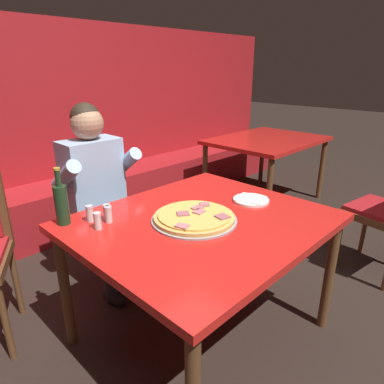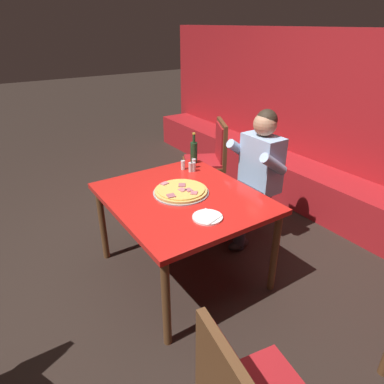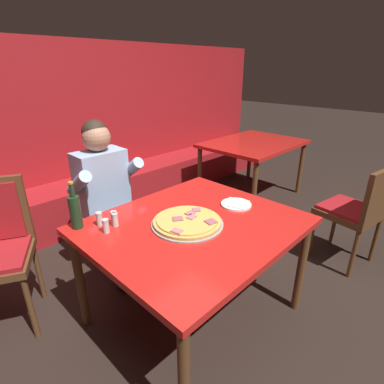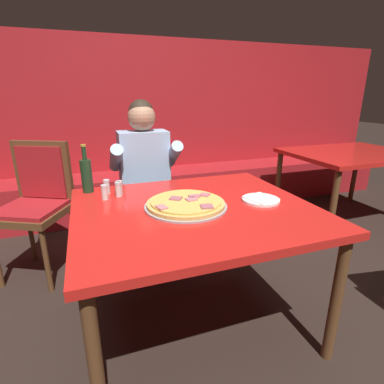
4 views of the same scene
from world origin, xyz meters
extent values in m
plane|color=black|center=(0.00, 0.00, 0.00)|extent=(24.00, 24.00, 0.00)
cube|color=#A3191E|center=(0.00, 2.18, 0.95)|extent=(6.80, 0.16, 1.90)
cube|color=#A3191E|center=(0.00, 1.86, 0.23)|extent=(6.46, 0.48, 0.46)
cylinder|color=brown|center=(-0.56, -0.48, 0.35)|extent=(0.06, 0.06, 0.70)
cylinder|color=brown|center=(0.56, -0.48, 0.35)|extent=(0.06, 0.06, 0.70)
cylinder|color=brown|center=(-0.56, 0.48, 0.35)|extent=(0.06, 0.06, 0.70)
cylinder|color=brown|center=(0.56, 0.48, 0.35)|extent=(0.06, 0.06, 0.70)
cube|color=red|center=(0.00, 0.00, 0.72)|extent=(1.25, 1.08, 0.04)
cylinder|color=#9E9EA3|center=(-0.04, 0.01, 0.75)|extent=(0.44, 0.44, 0.01)
cylinder|color=#DBA856|center=(-0.04, 0.01, 0.76)|extent=(0.42, 0.42, 0.02)
cylinder|color=#E0B251|center=(-0.04, 0.01, 0.77)|extent=(0.37, 0.37, 0.01)
cube|color=#C6757A|center=(-0.02, 0.01, 0.78)|extent=(0.06, 0.06, 0.01)
cube|color=#B76670|center=(0.02, 0.05, 0.78)|extent=(0.06, 0.05, 0.01)
cube|color=#A85B66|center=(-0.09, 0.05, 0.78)|extent=(0.08, 0.08, 0.01)
cube|color=#B76670|center=(0.08, 0.05, 0.78)|extent=(0.07, 0.07, 0.01)
cube|color=#A85B66|center=(0.02, -0.11, 0.78)|extent=(0.07, 0.07, 0.01)
cube|color=#C6757A|center=(-0.19, -0.05, 0.78)|extent=(0.06, 0.07, 0.01)
cylinder|color=white|center=(0.38, -0.04, 0.75)|extent=(0.21, 0.21, 0.01)
cube|color=white|center=(0.38, -0.04, 0.76)|extent=(0.19, 0.19, 0.01)
cylinder|color=#19381E|center=(-0.53, 0.46, 0.84)|extent=(0.07, 0.07, 0.20)
cylinder|color=#19381E|center=(-0.53, 0.46, 0.98)|extent=(0.03, 0.03, 0.08)
cylinder|color=#B29933|center=(-0.53, 0.46, 1.03)|extent=(0.03, 0.03, 0.01)
cylinder|color=silver|center=(-0.42, 0.39, 0.78)|extent=(0.04, 0.04, 0.07)
cylinder|color=silver|center=(-0.42, 0.39, 0.76)|extent=(0.03, 0.03, 0.04)
cylinder|color=silver|center=(-0.42, 0.39, 0.82)|extent=(0.04, 0.04, 0.01)
cylinder|color=silver|center=(-0.36, 0.31, 0.78)|extent=(0.04, 0.04, 0.07)
cylinder|color=#B23323|center=(-0.36, 0.31, 0.76)|extent=(0.03, 0.03, 0.04)
cylinder|color=silver|center=(-0.36, 0.31, 0.82)|extent=(0.04, 0.04, 0.01)
cylinder|color=silver|center=(-0.44, 0.28, 0.78)|extent=(0.04, 0.04, 0.07)
cylinder|color=#28231E|center=(-0.44, 0.28, 0.76)|extent=(0.03, 0.03, 0.04)
cylinder|color=silver|center=(-0.44, 0.28, 0.82)|extent=(0.04, 0.04, 0.01)
cylinder|color=silver|center=(-0.35, 0.34, 0.78)|extent=(0.04, 0.04, 0.07)
cylinder|color=#516B33|center=(-0.35, 0.34, 0.76)|extent=(0.03, 0.03, 0.04)
cylinder|color=silver|center=(-0.35, 0.34, 0.82)|extent=(0.04, 0.04, 0.01)
ellipsoid|color=black|center=(-0.19, 0.62, 0.04)|extent=(0.11, 0.24, 0.09)
ellipsoid|color=black|center=(0.01, 0.62, 0.04)|extent=(0.11, 0.24, 0.09)
cylinder|color=#282833|center=(-0.19, 0.62, 0.23)|extent=(0.11, 0.11, 0.43)
cylinder|color=#282833|center=(0.01, 0.62, 0.23)|extent=(0.11, 0.11, 0.43)
cube|color=#282833|center=(-0.09, 0.72, 0.51)|extent=(0.34, 0.40, 0.12)
cube|color=#9EBCE0|center=(-0.09, 0.92, 0.78)|extent=(0.38, 0.22, 0.52)
cylinder|color=#9EBCE0|center=(-0.31, 0.84, 0.86)|extent=(0.09, 0.30, 0.25)
cylinder|color=#9EBCE0|center=(0.13, 0.84, 0.86)|extent=(0.09, 0.30, 0.25)
sphere|color=tan|center=(-0.09, 0.92, 1.15)|extent=(0.21, 0.21, 0.21)
sphere|color=#2D2319|center=(-0.09, 0.94, 1.18)|extent=(0.19, 0.19, 0.19)
cylinder|color=brown|center=(-0.85, 0.60, 0.24)|extent=(0.04, 0.04, 0.47)
cylinder|color=brown|center=(-0.67, 0.94, 0.24)|extent=(0.04, 0.04, 0.47)
cylinder|color=brown|center=(1.64, -0.33, 0.22)|extent=(0.04, 0.04, 0.44)
cylinder|color=brown|center=(1.26, -0.27, 0.22)|extent=(0.04, 0.04, 0.44)
cylinder|color=brown|center=(1.58, -0.70, 0.22)|extent=(0.04, 0.04, 0.44)
cylinder|color=brown|center=(1.20, -0.64, 0.22)|extent=(0.04, 0.04, 0.44)
cube|color=brown|center=(1.42, -0.48, 0.47)|extent=(0.50, 0.50, 0.05)
cube|color=#A3191E|center=(1.42, -0.48, 0.51)|extent=(0.46, 0.46, 0.03)
cube|color=brown|center=(1.39, -0.68, 0.70)|extent=(0.44, 0.11, 0.42)
cube|color=#A3191E|center=(1.39, -0.66, 0.70)|extent=(0.36, 0.08, 0.36)
cylinder|color=brown|center=(1.49, 0.51, 0.35)|extent=(0.06, 0.06, 0.70)
cylinder|color=brown|center=(2.62, 0.51, 0.35)|extent=(0.06, 0.06, 0.70)
cylinder|color=brown|center=(1.49, 1.34, 0.35)|extent=(0.06, 0.06, 0.70)
cylinder|color=brown|center=(2.62, 1.34, 0.35)|extent=(0.06, 0.06, 0.70)
cube|color=red|center=(2.06, 0.92, 0.72)|extent=(1.25, 0.94, 0.04)
camera|label=1|loc=(-1.19, -1.09, 1.48)|focal=32.00mm
camera|label=2|loc=(2.01, -1.24, 1.95)|focal=32.00mm
camera|label=3|loc=(-1.17, -1.12, 1.63)|focal=28.00mm
camera|label=4|loc=(-0.51, -1.40, 1.32)|focal=28.00mm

